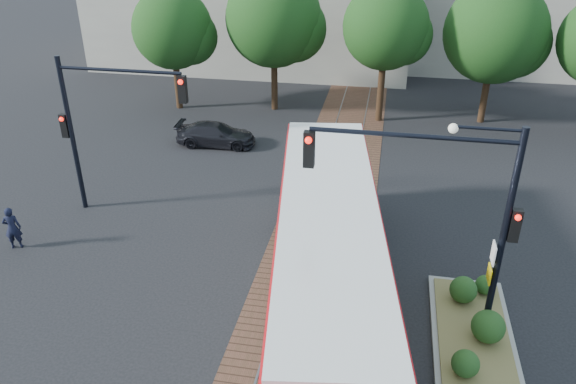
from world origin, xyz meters
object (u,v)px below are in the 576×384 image
(officer, at_px, (12,228))
(parked_car, at_px, (216,134))
(signal_pole_main, at_px, (458,201))
(city_bus, at_px, (328,252))
(signal_pole_left, at_px, (97,116))
(traffic_island, at_px, (474,327))

(officer, relative_size, parked_car, 0.41)
(officer, distance_m, parked_car, 10.96)
(signal_pole_main, distance_m, parked_car, 15.96)
(signal_pole_main, height_order, officer, signal_pole_main)
(signal_pole_main, distance_m, officer, 14.76)
(signal_pole_main, relative_size, parked_car, 1.55)
(city_bus, height_order, signal_pole_left, signal_pole_left)
(city_bus, bearing_deg, signal_pole_left, 146.12)
(parked_car, bearing_deg, city_bus, -151.65)
(city_bus, distance_m, traffic_island, 4.53)
(traffic_island, xyz_separation_m, parked_car, (-11.06, 11.90, 0.23))
(signal_pole_left, height_order, officer, signal_pole_left)
(signal_pole_left, xyz_separation_m, parked_car, (2.12, 7.01, -3.30))
(city_bus, xyz_separation_m, parked_car, (-6.87, 11.34, -1.38))
(signal_pole_main, height_order, signal_pole_left, signal_pole_main)
(signal_pole_left, bearing_deg, officer, -123.21)
(signal_pole_left, xyz_separation_m, officer, (-2.04, -3.12, -3.08))
(signal_pole_main, bearing_deg, signal_pole_left, 158.55)
(parked_car, bearing_deg, traffic_island, -139.94)
(city_bus, xyz_separation_m, signal_pole_left, (-8.99, 4.33, 1.92))
(traffic_island, bearing_deg, signal_pole_left, 159.64)
(traffic_island, bearing_deg, city_bus, 172.39)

